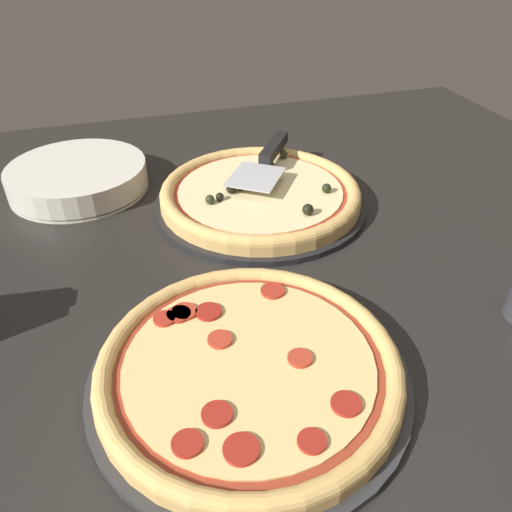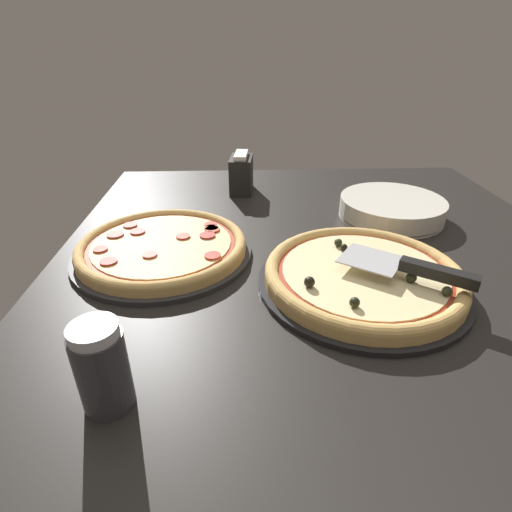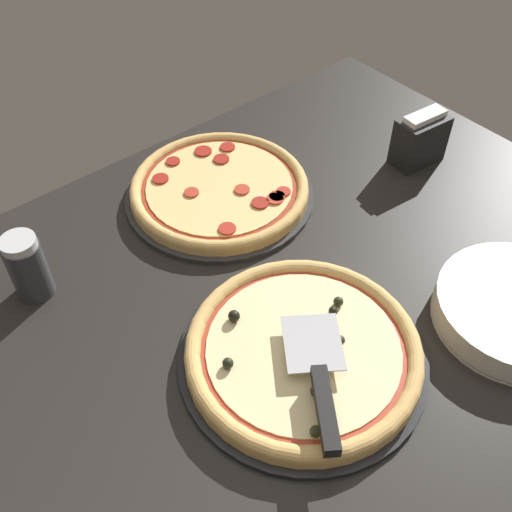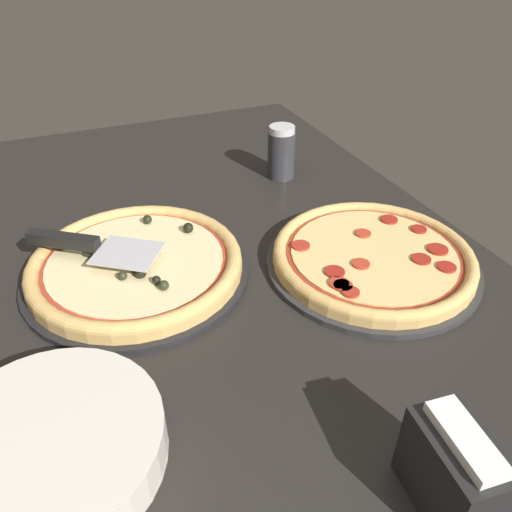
% 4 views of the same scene
% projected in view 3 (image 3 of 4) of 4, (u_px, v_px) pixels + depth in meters
% --- Properties ---
extents(ground_plane, '(1.44, 1.11, 0.04)m').
position_uv_depth(ground_plane, '(282.00, 347.00, 0.94)').
color(ground_plane, black).
extents(pizza_pan_front, '(0.37, 0.37, 0.01)m').
position_uv_depth(pizza_pan_front, '(303.00, 358.00, 0.90)').
color(pizza_pan_front, black).
rests_on(pizza_pan_front, ground_plane).
extents(pizza_front, '(0.35, 0.35, 0.04)m').
position_uv_depth(pizza_front, '(303.00, 350.00, 0.88)').
color(pizza_front, '#DBAD60').
rests_on(pizza_front, pizza_pan_front).
extents(pizza_pan_back, '(0.36, 0.36, 0.01)m').
position_uv_depth(pizza_pan_back, '(220.00, 195.00, 1.15)').
color(pizza_pan_back, '#2D2D30').
rests_on(pizza_pan_back, ground_plane).
extents(pizza_back, '(0.34, 0.34, 0.03)m').
position_uv_depth(pizza_back, '(219.00, 188.00, 1.14)').
color(pizza_back, '#DBAD60').
rests_on(pizza_back, pizza_pan_back).
extents(serving_spatula, '(0.17, 0.21, 0.02)m').
position_uv_depth(serving_spatula, '(322.00, 390.00, 0.80)').
color(serving_spatula, '#B7B7BC').
rests_on(serving_spatula, pizza_front).
extents(parmesan_shaker, '(0.06, 0.06, 0.12)m').
position_uv_depth(parmesan_shaker, '(28.00, 267.00, 0.95)').
color(parmesan_shaker, '#333338').
rests_on(parmesan_shaker, ground_plane).
extents(napkin_holder, '(0.11, 0.07, 0.11)m').
position_uv_depth(napkin_holder, '(420.00, 139.00, 1.20)').
color(napkin_holder, black).
rests_on(napkin_holder, ground_plane).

